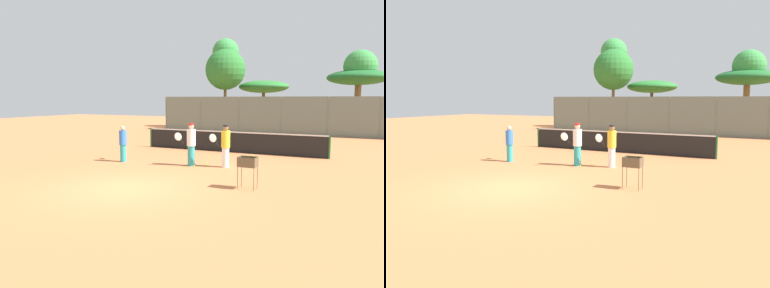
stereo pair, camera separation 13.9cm
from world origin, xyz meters
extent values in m
plane|color=#C67242|center=(0.00, 0.00, 0.00)|extent=(80.00, 80.00, 0.00)
cylinder|color=#26592D|center=(-4.82, 8.81, 0.54)|extent=(0.10, 0.10, 1.07)
cylinder|color=#26592D|center=(4.82, 8.81, 0.54)|extent=(0.10, 0.10, 1.07)
cube|color=black|center=(0.00, 8.81, 0.51)|extent=(9.63, 0.01, 1.01)
cube|color=white|center=(0.00, 8.81, 1.04)|extent=(9.63, 0.02, 0.06)
cylinder|color=slate|center=(-10.12, 19.28, 1.44)|extent=(0.08, 0.08, 2.88)
cylinder|color=slate|center=(-6.74, 19.28, 1.44)|extent=(0.08, 0.08, 2.88)
cylinder|color=slate|center=(-3.37, 19.28, 1.44)|extent=(0.08, 0.08, 2.88)
cylinder|color=slate|center=(0.00, 19.28, 1.44)|extent=(0.08, 0.08, 2.88)
cylinder|color=slate|center=(3.37, 19.28, 1.44)|extent=(0.08, 0.08, 2.88)
cylinder|color=slate|center=(6.74, 19.28, 1.44)|extent=(0.08, 0.08, 2.88)
cube|color=slate|center=(0.00, 19.28, 1.44)|extent=(20.23, 0.01, 2.88)
cylinder|color=brown|center=(-2.80, 24.15, 1.61)|extent=(0.29, 0.29, 3.23)
ellipsoid|color=#28722D|center=(-2.80, 24.15, 3.78)|extent=(4.45, 4.45, 1.11)
cylinder|color=brown|center=(5.03, 24.90, 2.29)|extent=(0.35, 0.35, 4.58)
sphere|color=#388E42|center=(5.03, 24.90, 5.37)|extent=(2.63, 2.63, 2.63)
cylinder|color=brown|center=(-6.38, 23.81, 3.13)|extent=(0.26, 0.26, 6.25)
sphere|color=#388E42|center=(-6.38, 23.81, 6.99)|extent=(2.46, 2.46, 2.46)
cylinder|color=brown|center=(4.91, 25.07, 1.92)|extent=(0.46, 0.46, 3.83)
ellipsoid|color=#1E6028|center=(4.91, 25.07, 4.46)|extent=(4.97, 4.97, 1.24)
cylinder|color=brown|center=(-5.32, 21.21, 2.07)|extent=(0.25, 0.25, 4.15)
sphere|color=#28722D|center=(-5.32, 21.21, 5.18)|extent=(3.45, 3.45, 3.45)
cylinder|color=teal|center=(-3.09, 3.96, 0.37)|extent=(0.26, 0.26, 0.75)
cylinder|color=blue|center=(-3.09, 3.96, 1.06)|extent=(0.33, 0.33, 0.62)
sphere|color=#DBB28C|center=(-3.09, 3.96, 1.47)|extent=(0.20, 0.20, 0.20)
cylinder|color=black|center=(-3.31, 4.22, 0.90)|extent=(0.12, 0.13, 0.27)
ellipsoid|color=silver|center=(-3.43, 4.35, 1.12)|extent=(0.28, 0.32, 0.43)
cylinder|color=teal|center=(0.00, 4.42, 0.41)|extent=(0.29, 0.29, 0.82)
cylinder|color=white|center=(0.00, 4.42, 1.16)|extent=(0.36, 0.36, 0.68)
sphere|color=#DBB28C|center=(0.00, 4.42, 1.62)|extent=(0.22, 0.22, 0.22)
cylinder|color=red|center=(0.00, 4.42, 1.71)|extent=(0.23, 0.23, 0.06)
cylinder|color=black|center=(-0.28, 4.19, 0.99)|extent=(0.13, 0.11, 0.27)
ellipsoid|color=silver|center=(-0.42, 4.08, 1.21)|extent=(0.33, 0.27, 0.43)
cylinder|color=white|center=(1.38, 4.75, 0.40)|extent=(0.28, 0.28, 0.80)
cylinder|color=yellow|center=(1.38, 4.75, 1.14)|extent=(0.35, 0.35, 0.67)
sphere|color=#8C6647|center=(1.38, 4.75, 1.58)|extent=(0.22, 0.22, 0.22)
cylinder|color=black|center=(1.38, 4.75, 1.68)|extent=(0.23, 0.23, 0.05)
cylinder|color=black|center=(1.10, 4.52, 0.97)|extent=(0.13, 0.12, 0.27)
ellipsoid|color=silver|center=(0.97, 4.40, 1.19)|extent=(0.32, 0.28, 0.43)
cylinder|color=brown|center=(3.07, 1.52, 0.34)|extent=(0.02, 0.02, 0.69)
cylinder|color=brown|center=(3.58, 1.52, 0.34)|extent=(0.02, 0.02, 0.69)
cylinder|color=brown|center=(3.07, 1.88, 0.34)|extent=(0.02, 0.02, 0.69)
cylinder|color=brown|center=(3.58, 1.88, 0.34)|extent=(0.02, 0.02, 0.69)
cube|color=brown|center=(3.32, 1.70, 0.69)|extent=(0.55, 0.40, 0.01)
cube|color=brown|center=(3.32, 1.50, 0.84)|extent=(0.55, 0.01, 0.30)
cube|color=brown|center=(3.32, 1.90, 0.84)|extent=(0.55, 0.01, 0.30)
cube|color=brown|center=(3.05, 1.70, 0.84)|extent=(0.01, 0.40, 0.30)
cube|color=brown|center=(3.60, 1.70, 0.84)|extent=(0.01, 0.40, 0.30)
sphere|color=#D1E54C|center=(3.16, 1.66, 0.79)|extent=(0.07, 0.07, 0.07)
sphere|color=#D1E54C|center=(3.46, 1.59, 0.73)|extent=(0.07, 0.07, 0.07)
sphere|color=#D1E54C|center=(3.14, 1.80, 0.79)|extent=(0.07, 0.07, 0.07)
sphere|color=#D1E54C|center=(3.27, 1.58, 0.79)|extent=(0.07, 0.07, 0.07)
sphere|color=#D1E54C|center=(3.26, 1.82, 0.73)|extent=(0.07, 0.07, 0.07)
sphere|color=#D1E54C|center=(3.53, 1.64, 0.79)|extent=(0.07, 0.07, 0.07)
sphere|color=#D1E54C|center=(3.30, 1.58, 0.79)|extent=(0.07, 0.07, 0.07)
sphere|color=#D1E54C|center=(3.42, 1.74, 0.73)|extent=(0.07, 0.07, 0.07)
sphere|color=#D1E54C|center=(3.17, 1.80, 0.73)|extent=(0.07, 0.07, 0.07)
sphere|color=#D1E54C|center=(3.32, 1.80, 0.73)|extent=(0.07, 0.07, 0.07)
sphere|color=#D1E54C|center=(3.53, 1.72, 0.73)|extent=(0.07, 0.07, 0.07)
sphere|color=#D1E54C|center=(3.17, 1.62, 0.79)|extent=(0.07, 0.07, 0.07)
sphere|color=#D1E54C|center=(3.54, 1.64, 0.73)|extent=(0.07, 0.07, 0.07)
sphere|color=#D1E54C|center=(3.30, 1.83, 0.73)|extent=(0.07, 0.07, 0.07)
sphere|color=#D1E54C|center=(0.39, 5.07, 0.03)|extent=(0.07, 0.07, 0.07)
sphere|color=#D1E54C|center=(0.24, 4.22, 0.03)|extent=(0.07, 0.07, 0.07)
sphere|color=#D1E54C|center=(-3.27, 4.34, 0.03)|extent=(0.07, 0.07, 0.07)
sphere|color=#D1E54C|center=(1.45, 8.02, 0.03)|extent=(0.07, 0.07, 0.07)
sphere|color=#D1E54C|center=(-0.25, 6.72, 0.03)|extent=(0.07, 0.07, 0.07)
camera|label=1|loc=(6.90, -9.02, 2.75)|focal=35.00mm
camera|label=2|loc=(7.02, -8.95, 2.75)|focal=35.00mm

